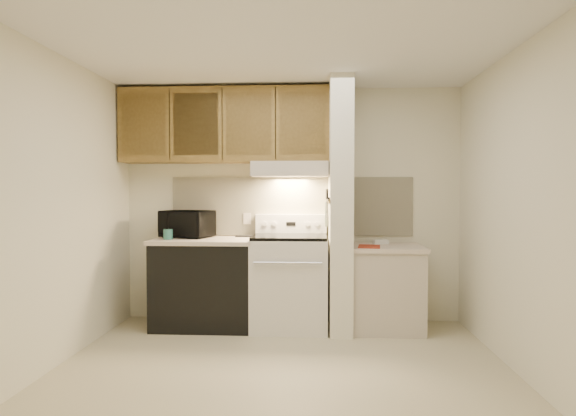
{
  "coord_description": "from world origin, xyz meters",
  "views": [
    {
      "loc": [
        0.25,
        -3.71,
        1.4
      ],
      "look_at": [
        0.0,
        0.75,
        1.24
      ],
      "focal_mm": 30.0,
      "sensor_mm": 36.0,
      "label": 1
    }
  ],
  "objects": [
    {
      "name": "range_knob_right_outer",
      "position": [
        0.28,
        1.4,
        1.05
      ],
      "size": [
        0.05,
        0.02,
        0.05
      ],
      "primitive_type": "cylinder",
      "rotation": [
        1.57,
        0.0,
        0.0
      ],
      "color": "silver",
      "rests_on": "range_backguard"
    },
    {
      "name": "range_display",
      "position": [
        0.0,
        1.4,
        1.05
      ],
      "size": [
        0.1,
        0.01,
        0.04
      ],
      "primitive_type": "cube",
      "color": "black",
      "rests_on": "range_backguard"
    },
    {
      "name": "cab_gap_c",
      "position": [
        -0.14,
        1.16,
        2.08
      ],
      "size": [
        0.01,
        0.01,
        0.73
      ],
      "primitive_type": "cube",
      "color": "black",
      "rests_on": "upper_cabinets"
    },
    {
      "name": "knife_handle_d",
      "position": [
        0.38,
        1.19,
        1.37
      ],
      "size": [
        0.02,
        0.02,
        0.1
      ],
      "primitive_type": "cylinder",
      "color": "black",
      "rests_on": "knife_strip"
    },
    {
      "name": "range_knob_left_outer",
      "position": [
        -0.28,
        1.4,
        1.05
      ],
      "size": [
        0.05,
        0.02,
        0.05
      ],
      "primitive_type": "cylinder",
      "rotation": [
        1.57,
        0.0,
        0.0
      ],
      "color": "silver",
      "rests_on": "range_backguard"
    },
    {
      "name": "teal_jar",
      "position": [
        -1.23,
        1.06,
        0.96
      ],
      "size": [
        0.11,
        0.11,
        0.11
      ],
      "primitive_type": "cylinder",
      "rotation": [
        0.0,
        0.0,
        -0.23
      ],
      "color": "#2D7064",
      "rests_on": "left_countertop"
    },
    {
      "name": "knife_handle_a",
      "position": [
        0.38,
        0.95,
        1.37
      ],
      "size": [
        0.02,
        0.02,
        0.1
      ],
      "primitive_type": "cylinder",
      "color": "black",
      "rests_on": "knife_strip"
    },
    {
      "name": "range_knob_right_inner",
      "position": [
        0.18,
        1.4,
        1.05
      ],
      "size": [
        0.05,
        0.02,
        0.05
      ],
      "primitive_type": "cylinder",
      "rotation": [
        1.57,
        0.0,
        0.0
      ],
      "color": "silver",
      "rests_on": "range_backguard"
    },
    {
      "name": "spoon_rest",
      "position": [
        -0.48,
        1.36,
        0.92
      ],
      "size": [
        0.22,
        0.08,
        0.01
      ],
      "primitive_type": "cube",
      "rotation": [
        0.0,
        0.0,
        -0.05
      ],
      "color": "black",
      "rests_on": "left_countertop"
    },
    {
      "name": "white_box",
      "position": [
        0.94,
        1.33,
        0.87
      ],
      "size": [
        0.17,
        0.12,
        0.04
      ],
      "primitive_type": "cube",
      "rotation": [
        0.0,
        0.0,
        0.17
      ],
      "color": "white",
      "rests_on": "right_countertop"
    },
    {
      "name": "oven_window",
      "position": [
        0.0,
        0.84,
        0.5
      ],
      "size": [
        0.5,
        0.01,
        0.3
      ],
      "primitive_type": "cube",
      "color": "black",
      "rests_on": "range_body"
    },
    {
      "name": "hood_lip",
      "position": [
        0.0,
        1.07,
        1.58
      ],
      "size": [
        0.78,
        0.04,
        0.06
      ],
      "primitive_type": "cube",
      "color": "beige",
      "rests_on": "range_hood"
    },
    {
      "name": "knife_handle_c",
      "position": [
        0.38,
        1.1,
        1.37
      ],
      "size": [
        0.02,
        0.02,
        0.1
      ],
      "primitive_type": "cylinder",
      "color": "black",
      "rests_on": "knife_strip"
    },
    {
      "name": "wall_left",
      "position": [
        -1.8,
        0.0,
        1.25
      ],
      "size": [
        0.02,
        3.0,
        2.5
      ],
      "primitive_type": "cube",
      "color": "beige",
      "rests_on": "floor"
    },
    {
      "name": "oven_handle",
      "position": [
        0.0,
        0.8,
        0.72
      ],
      "size": [
        0.65,
        0.02,
        0.02
      ],
      "primitive_type": "cylinder",
      "rotation": [
        0.0,
        1.57,
        0.0
      ],
      "color": "silver",
      "rests_on": "range_body"
    },
    {
      "name": "wall_right",
      "position": [
        1.8,
        0.0,
        1.25
      ],
      "size": [
        0.02,
        3.0,
        2.5
      ],
      "primitive_type": "cube",
      "color": "beige",
      "rests_on": "floor"
    },
    {
      "name": "range_body",
      "position": [
        0.0,
        1.16,
        0.46
      ],
      "size": [
        0.76,
        0.65,
        0.92
      ],
      "primitive_type": "cube",
      "color": "silver",
      "rests_on": "floor"
    },
    {
      "name": "outlet",
      "position": [
        -0.48,
        1.48,
        1.1
      ],
      "size": [
        0.08,
        0.01,
        0.12
      ],
      "primitive_type": "cube",
      "color": "beige",
      "rests_on": "backsplash"
    },
    {
      "name": "partition_pillar",
      "position": [
        0.51,
        1.15,
        1.25
      ],
      "size": [
        0.22,
        0.7,
        2.5
      ],
      "primitive_type": "cube",
      "color": "white",
      "rests_on": "floor"
    },
    {
      "name": "knife_strip",
      "position": [
        0.39,
        1.1,
        1.32
      ],
      "size": [
        0.02,
        0.42,
        0.04
      ],
      "primitive_type": "cube",
      "color": "black",
      "rests_on": "partition_pillar"
    },
    {
      "name": "left_countertop",
      "position": [
        -0.88,
        1.17,
        0.89
      ],
      "size": [
        1.04,
        0.67,
        0.04
      ],
      "primitive_type": "cube",
      "color": "beige",
      "rests_on": "dishwasher_front"
    },
    {
      "name": "dishwasher_front",
      "position": [
        -0.88,
        1.17,
        0.43
      ],
      "size": [
        1.0,
        0.63,
        0.87
      ],
      "primitive_type": "cube",
      "color": "black",
      "rests_on": "floor"
    },
    {
      "name": "cooktop",
      "position": [
        0.0,
        1.16,
        0.94
      ],
      "size": [
        0.74,
        0.64,
        0.03
      ],
      "primitive_type": "cube",
      "color": "black",
      "rests_on": "range_body"
    },
    {
      "name": "ceiling",
      "position": [
        0.0,
        0.0,
        2.5
      ],
      "size": [
        3.6,
        3.6,
        0.0
      ],
      "primitive_type": "plane",
      "rotation": [
        3.14,
        0.0,
        0.0
      ],
      "color": "white",
      "rests_on": "wall_back"
    },
    {
      "name": "cab_door_c",
      "position": [
        -0.42,
        1.17,
        2.08
      ],
      "size": [
        0.46,
        0.01,
        0.63
      ],
      "primitive_type": "cube",
      "color": "olive",
      "rests_on": "upper_cabinets"
    },
    {
      "name": "wall_back",
      "position": [
        0.0,
        1.5,
        1.25
      ],
      "size": [
        3.6,
        2.5,
        0.02
      ],
      "primitive_type": "cube",
      "rotation": [
        1.57,
        0.0,
        0.0
      ],
      "color": "beige",
      "rests_on": "floor"
    },
    {
      "name": "knife_blade_e",
      "position": [
        0.38,
        1.26,
        1.21
      ],
      "size": [
        0.01,
        0.04,
        0.18
      ],
      "primitive_type": "cube",
      "color": "silver",
      "rests_on": "knife_strip"
    },
    {
      "name": "red_folder",
      "position": [
        0.79,
        1.03,
        0.85
      ],
      "size": [
        0.25,
        0.31,
        0.01
      ],
      "primitive_type": "cube",
      "rotation": [
        0.0,
        0.0,
        -0.13
      ],
      "color": "maroon",
      "rests_on": "right_countertop"
    },
    {
      "name": "cab_door_a",
      "position": [
        -1.51,
        1.17,
        2.08
      ],
      "size": [
        0.46,
        0.01,
        0.63
      ],
      "primitive_type": "cube",
      "color": "olive",
      "rests_on": "upper_cabinets"
    },
    {
      "name": "range_hood",
      "position": [
        0.0,
        1.28,
        1.62
      ],
      "size": [
        0.78,
        0.44,
        0.15
      ],
      "primitive_type": "cube",
      "color": "beige",
      "rests_on": "upper_cabinets"
    },
    {
      "name": "pillar_trim",
      "position": [
        0.39,
        1.15,
        1.3
      ],
      "size": [
        0.01,
        0.7,
        0.04
      ],
      "primitive_type": "cube",
      "color": "olive",
      "rests_on": "partition_pillar"
    },
    {
      "name": "upper_cabinets",
      "position": [
        -0.69,
        1.32,
        2.08
      ],
      "size": [
        2.18,
        0.33,
        0.77
      ],
      "primitive_type": "cube",
      "color": "olive",
      "rests_on": "wall_back"
    },
    {
      "name": "knife_blade_a",
      "position": [
        0.38,
        0.94,
        1.22
      ],
      "size": [
        0.01,
        0.03,
        0.16
      ],
      "primitive_type": "cube",
      "color": "silver",
      "rests_on": "knife_strip"
    },
    {
      "name": "cab_gap_a",
      "position": [
        -1.23,
        1.16,
        2.08
      ],
      "size": [
        0.01,
        0.01,
        0.73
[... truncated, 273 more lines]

